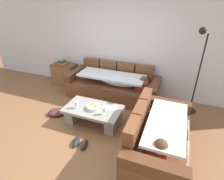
% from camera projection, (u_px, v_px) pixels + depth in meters
% --- Properties ---
extents(ground_plane, '(14.00, 14.00, 0.00)m').
position_uv_depth(ground_plane, '(80.00, 133.00, 3.65)').
color(ground_plane, brown).
extents(back_wall, '(9.00, 0.10, 2.70)m').
position_uv_depth(back_wall, '(117.00, 43.00, 4.79)').
color(back_wall, silver).
rests_on(back_wall, ground_plane).
extents(couch_along_wall, '(2.38, 0.92, 0.88)m').
position_uv_depth(couch_along_wall, '(114.00, 86.00, 4.79)').
color(couch_along_wall, brown).
rests_on(couch_along_wall, ground_plane).
extents(couch_near_window, '(0.92, 1.79, 0.88)m').
position_uv_depth(couch_near_window, '(158.00, 137.00, 3.07)').
color(couch_near_window, brown).
rests_on(couch_near_window, ground_plane).
extents(coffee_table, '(1.20, 0.68, 0.38)m').
position_uv_depth(coffee_table, '(93.00, 113.00, 3.85)').
color(coffee_table, gray).
rests_on(coffee_table, ground_plane).
extents(fruit_bowl, '(0.28, 0.28, 0.10)m').
position_uv_depth(fruit_bowl, '(93.00, 107.00, 3.74)').
color(fruit_bowl, silver).
rests_on(fruit_bowl, coffee_table).
extents(wine_glass_near_left, '(0.07, 0.07, 0.17)m').
position_uv_depth(wine_glass_near_left, '(77.00, 103.00, 3.72)').
color(wine_glass_near_left, silver).
rests_on(wine_glass_near_left, coffee_table).
extents(wine_glass_near_right, '(0.07, 0.07, 0.17)m').
position_uv_depth(wine_glass_near_right, '(104.00, 110.00, 3.52)').
color(wine_glass_near_right, silver).
rests_on(wine_glass_near_right, coffee_table).
extents(open_magazine, '(0.34, 0.30, 0.01)m').
position_uv_depth(open_magazine, '(110.00, 108.00, 3.76)').
color(open_magazine, white).
rests_on(open_magazine, coffee_table).
extents(side_cabinet, '(0.72, 0.44, 0.64)m').
position_uv_depth(side_cabinet, '(65.00, 74.00, 5.53)').
color(side_cabinet, brown).
rests_on(side_cabinet, ground_plane).
extents(book_stack_on_cabinet, '(0.17, 0.21, 0.13)m').
position_uv_depth(book_stack_on_cabinet, '(63.00, 62.00, 5.35)').
color(book_stack_on_cabinet, gold).
rests_on(book_stack_on_cabinet, side_cabinet).
extents(floor_lamp, '(0.33, 0.31, 1.95)m').
position_uv_depth(floor_lamp, '(197.00, 68.00, 3.79)').
color(floor_lamp, black).
rests_on(floor_lamp, ground_plane).
extents(pair_of_shoes, '(0.35, 0.29, 0.09)m').
position_uv_depth(pair_of_shoes, '(80.00, 143.00, 3.35)').
color(pair_of_shoes, black).
rests_on(pair_of_shoes, ground_plane).
extents(crumpled_garment, '(0.50, 0.47, 0.12)m').
position_uv_depth(crumpled_garment, '(57.00, 112.00, 4.19)').
color(crumpled_garment, '#4C2323').
rests_on(crumpled_garment, ground_plane).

